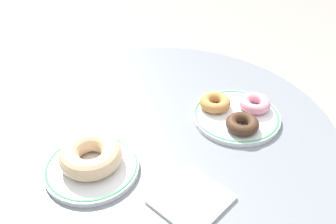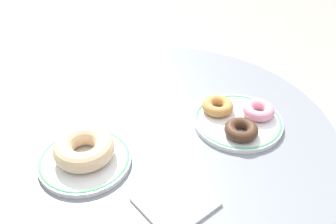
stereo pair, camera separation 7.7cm
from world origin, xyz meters
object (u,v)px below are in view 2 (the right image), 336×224
object	(u,v)px
plate_right	(238,121)
donut_old_fashioned	(219,107)
paper_napkin	(176,201)
donut_pink_frosted	(259,110)
plate_left	(85,160)
donut_chocolate	(241,130)
cafe_table	(160,206)
donut_glazed	(84,148)

from	to	relation	value
plate_right	donut_old_fashioned	world-z (taller)	donut_old_fashioned
plate_right	paper_napkin	distance (m)	0.25
donut_pink_frosted	donut_old_fashioned	xyz separation A→B (m)	(-0.07, 0.04, 0.00)
plate_left	donut_chocolate	world-z (taller)	donut_chocolate
cafe_table	donut_old_fashioned	distance (m)	0.30
donut_glazed	donut_pink_frosted	world-z (taller)	donut_glazed
plate_left	paper_napkin	size ratio (longest dim) A/B	1.54
donut_old_fashioned	donut_chocolate	world-z (taller)	same
donut_glazed	paper_napkin	distance (m)	0.20
plate_left	cafe_table	bearing A→B (deg)	11.65
donut_old_fashioned	plate_right	bearing A→B (deg)	-58.20
cafe_table	donut_glazed	distance (m)	0.32
plate_right	donut_old_fashioned	xyz separation A→B (m)	(-0.03, 0.04, 0.02)
cafe_table	donut_old_fashioned	bearing A→B (deg)	-1.87
donut_glazed	paper_napkin	world-z (taller)	donut_glazed
donut_old_fashioned	plate_left	bearing A→B (deg)	-174.47
plate_left	paper_napkin	world-z (taller)	plate_left
plate_right	cafe_table	bearing A→B (deg)	164.49
donut_pink_frosted	donut_chocolate	bearing A→B (deg)	-148.87
donut_pink_frosted	donut_glazed	bearing A→B (deg)	177.18
plate_left	plate_right	size ratio (longest dim) A/B	0.93
plate_left	plate_right	distance (m)	0.32
plate_right	donut_pink_frosted	size ratio (longest dim) A/B	2.77
plate_left	donut_chocolate	size ratio (longest dim) A/B	2.56
cafe_table	plate_right	distance (m)	0.30
plate_left	donut_chocolate	distance (m)	0.31
plate_right	donut_pink_frosted	bearing A→B (deg)	-1.98
cafe_table	plate_left	size ratio (longest dim) A/B	4.25
plate_left	donut_old_fashioned	xyz separation A→B (m)	(0.30, 0.03, 0.02)
plate_right	donut_chocolate	bearing A→B (deg)	-115.76
donut_glazed	paper_napkin	bearing A→B (deg)	-53.67
donut_glazed	cafe_table	bearing A→B (deg)	10.12
donut_old_fashioned	cafe_table	bearing A→B (deg)	178.13
cafe_table	donut_old_fashioned	world-z (taller)	donut_old_fashioned
donut_glazed	donut_pink_frosted	bearing A→B (deg)	-2.82
plate_right	donut_chocolate	size ratio (longest dim) A/B	2.77
donut_pink_frosted	plate_right	bearing A→B (deg)	178.02
cafe_table	donut_old_fashioned	size ratio (longest dim) A/B	10.89
plate_left	paper_napkin	bearing A→B (deg)	-52.16
plate_left	plate_right	world-z (taller)	same
cafe_table	paper_napkin	distance (m)	0.31
donut_pink_frosted	plate_left	bearing A→B (deg)	177.97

